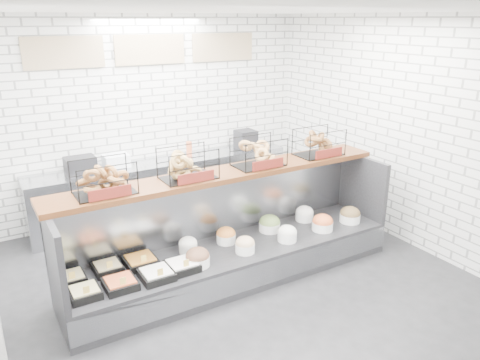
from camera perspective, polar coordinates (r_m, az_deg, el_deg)
ground at (r=5.51m, az=0.98°, el=-13.02°), size 5.50×5.50×0.00m
room_shell at (r=5.26m, az=-2.38°, el=9.56°), size 5.02×5.51×3.01m
display_case at (r=5.59m, az=-0.91°, el=-8.57°), size 4.00×0.90×1.20m
bagel_shelf at (r=5.34m, az=-1.84°, el=2.21°), size 4.10×0.50×0.40m
prep_counter at (r=7.28m, az=-9.12°, el=-0.89°), size 4.00×0.60×1.20m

